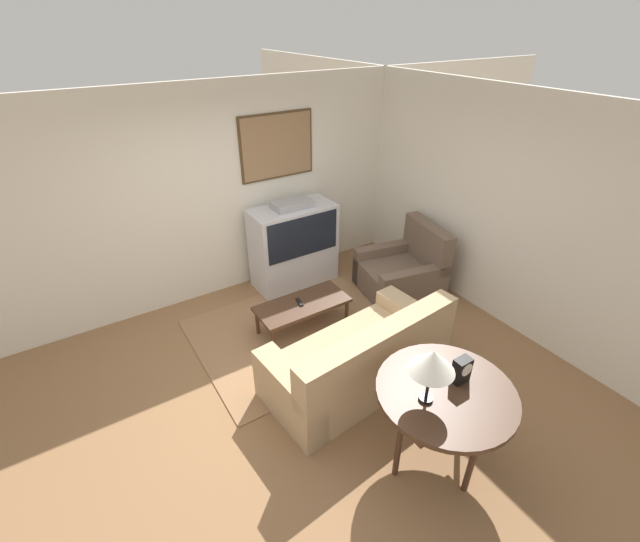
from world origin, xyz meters
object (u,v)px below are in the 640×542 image
object	(u,v)px
armchair	(403,272)
coffee_table	(302,306)
table_lamp	(432,362)
couch	(360,360)
tv	(294,245)
mantel_clock	(462,370)
console_table	(446,397)

from	to	relation	value
armchair	coffee_table	world-z (taller)	armchair
coffee_table	table_lamp	distance (m)	2.28
couch	table_lamp	size ratio (longest dim) A/B	4.07
armchair	tv	bearing A→B (deg)	-119.56
tv	mantel_clock	bearing A→B (deg)	-94.34
couch	coffee_table	world-z (taller)	couch
coffee_table	table_lamp	size ratio (longest dim) A/B	2.30
tv	coffee_table	bearing A→B (deg)	-114.43
couch	armchair	xyz separation A→B (m)	(1.55, 1.08, -0.02)
armchair	table_lamp	distance (m)	2.88
tv	couch	size ratio (longest dim) A/B	0.63
couch	coffee_table	size ratio (longest dim) A/B	1.77
tv	mantel_clock	world-z (taller)	tv
tv	console_table	distance (m)	3.16
coffee_table	console_table	size ratio (longest dim) A/B	1.01
armchair	mantel_clock	xyz separation A→B (m)	(-1.37, -2.11, 0.63)
mantel_clock	coffee_table	bearing A→B (deg)	95.89
coffee_table	table_lamp	xyz separation A→B (m)	(-0.15, -2.11, 0.85)
couch	coffee_table	distance (m)	1.08
table_lamp	mantel_clock	size ratio (longest dim) A/B	2.18
tv	table_lamp	size ratio (longest dim) A/B	2.56
couch	tv	bearing A→B (deg)	-106.49
mantel_clock	couch	bearing A→B (deg)	99.99
coffee_table	console_table	distance (m)	2.17
couch	mantel_clock	world-z (taller)	mantel_clock
armchair	mantel_clock	size ratio (longest dim) A/B	5.14
table_lamp	mantel_clock	distance (m)	0.46
tv	table_lamp	world-z (taller)	table_lamp
armchair	table_lamp	size ratio (longest dim) A/B	2.35
armchair	console_table	size ratio (longest dim) A/B	1.04
table_lamp	coffee_table	bearing A→B (deg)	85.98
console_table	table_lamp	size ratio (longest dim) A/B	2.27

